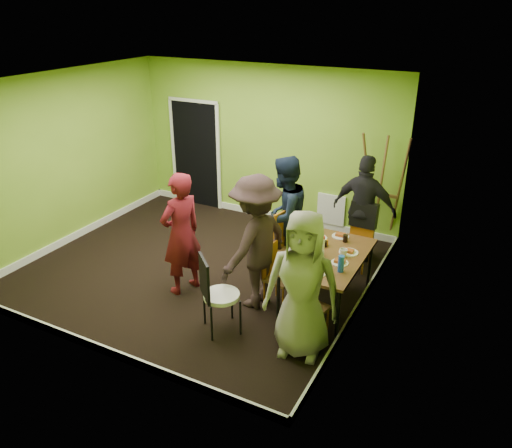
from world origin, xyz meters
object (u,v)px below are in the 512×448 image
at_px(dining_table, 328,259).
at_px(chair_left_near, 276,272).
at_px(chair_bentwood, 215,291).
at_px(person_front_end, 303,285).
at_px(blue_bottle, 341,264).
at_px(chair_left_far, 289,243).
at_px(chair_front_end, 307,305).
at_px(person_left_near, 256,243).
at_px(person_left_far, 284,216).
at_px(thermos, 322,247).
at_px(easel, 382,193).
at_px(person_standing, 181,234).
at_px(person_back_end, 364,209).
at_px(orange_bottle, 327,242).
at_px(chair_back_end, 362,222).

distance_m(dining_table, chair_left_near, 0.72).
distance_m(chair_bentwood, person_front_end, 1.12).
xyz_separation_m(chair_left_near, blue_bottle, (0.90, -0.06, 0.38)).
bearing_deg(chair_left_far, blue_bottle, 67.36).
relative_size(chair_front_end, person_left_near, 0.50).
xyz_separation_m(chair_front_end, chair_bentwood, (-1.05, -0.32, 0.06)).
height_order(chair_left_near, chair_bentwood, chair_bentwood).
bearing_deg(person_left_far, thermos, 66.77).
bearing_deg(thermos, chair_front_end, -80.80).
bearing_deg(person_front_end, chair_left_near, 122.68).
relative_size(easel, person_front_end, 1.08).
height_order(chair_bentwood, person_left_near, person_left_near).
relative_size(chair_left_near, person_standing, 0.49).
relative_size(blue_bottle, person_left_far, 0.12).
height_order(dining_table, person_front_end, person_front_end).
relative_size(chair_left_near, person_back_end, 0.50).
xyz_separation_m(thermos, person_standing, (-1.83, -0.52, 0.00)).
distance_m(chair_left_near, orange_bottle, 0.80).
xyz_separation_m(chair_front_end, person_left_near, (-0.91, 0.45, 0.40)).
distance_m(chair_back_end, blue_bottle, 1.71).
bearing_deg(thermos, person_left_near, -155.17).
xyz_separation_m(chair_back_end, person_back_end, (-0.03, 0.15, 0.15)).
distance_m(person_left_far, person_front_end, 1.90).
bearing_deg(person_standing, chair_bentwood, 73.91).
bearing_deg(dining_table, orange_bottle, 114.47).
distance_m(easel, person_standing, 3.35).
relative_size(chair_left_far, thermos, 4.41).
bearing_deg(blue_bottle, person_left_far, 142.30).
height_order(blue_bottle, person_back_end, person_back_end).
bearing_deg(chair_front_end, easel, 101.36).
bearing_deg(chair_left_near, orange_bottle, 145.28).
distance_m(blue_bottle, person_left_far, 1.49).
relative_size(chair_bentwood, thermos, 4.32).
relative_size(chair_front_end, easel, 0.47).
bearing_deg(person_left_near, chair_left_far, -178.52).
bearing_deg(chair_front_end, orange_bottle, 111.89).
bearing_deg(person_standing, chair_left_near, 120.24).
xyz_separation_m(chair_back_end, thermos, (-0.14, -1.39, 0.17)).
height_order(chair_back_end, orange_bottle, chair_back_end).
bearing_deg(chair_left_far, orange_bottle, 91.43).
relative_size(dining_table, person_front_end, 0.85).
bearing_deg(thermos, person_back_end, 85.91).
height_order(chair_left_far, person_left_far, person_left_far).
height_order(chair_back_end, easel, easel).
bearing_deg(thermos, blue_bottle, -39.92).
height_order(thermos, person_front_end, person_front_end).
height_order(chair_left_far, thermos, chair_left_far).
bearing_deg(orange_bottle, person_back_end, 83.18).
distance_m(chair_back_end, person_left_near, 1.99).
distance_m(chair_left_far, chair_left_near, 0.68).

